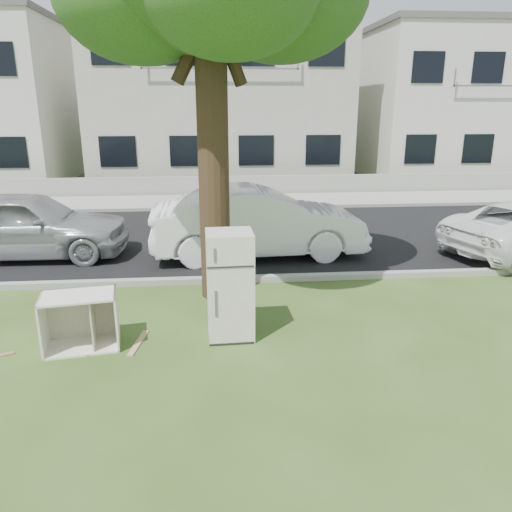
{
  "coord_description": "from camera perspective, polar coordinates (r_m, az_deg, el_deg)",
  "views": [
    {
      "loc": [
        -0.43,
        -7.0,
        3.48
      ],
      "look_at": [
        0.24,
        0.6,
        1.12
      ],
      "focal_mm": 35.0,
      "sensor_mm": 36.0,
      "label": 1
    }
  ],
  "objects": [
    {
      "name": "townhouse_right",
      "position": [
        27.47,
        22.79,
        15.81
      ],
      "size": [
        10.2,
        8.16,
        6.84
      ],
      "color": "silver",
      "rests_on": "ground"
    },
    {
      "name": "plank_b",
      "position": [
        8.0,
        -20.46,
        -9.65
      ],
      "size": [
        0.76,
        0.67,
        0.02
      ],
      "primitive_type": "cube",
      "rotation": [
        0.0,
        0.0,
        -0.71
      ],
      "color": "tan",
      "rests_on": "ground"
    },
    {
      "name": "townhouse_center",
      "position": [
        24.5,
        -4.22,
        17.73
      ],
      "size": [
        11.22,
        8.16,
        7.44
      ],
      "color": "#B6B5A6",
      "rests_on": "ground"
    },
    {
      "name": "fridge",
      "position": [
        7.54,
        -2.98,
        -3.37
      ],
      "size": [
        0.71,
        0.66,
        1.66
      ],
      "primitive_type": "cube",
      "rotation": [
        0.0,
        0.0,
        0.04
      ],
      "color": "beige",
      "rests_on": "ground"
    },
    {
      "name": "car_center",
      "position": [
        11.58,
        0.24,
        3.89
      ],
      "size": [
        5.01,
        1.99,
        1.62
      ],
      "primitive_type": "imported",
      "rotation": [
        0.0,
        0.0,
        1.63
      ],
      "color": "white",
      "rests_on": "ground"
    },
    {
      "name": "cabinet",
      "position": [
        7.78,
        -19.41,
        -7.04
      ],
      "size": [
        1.15,
        0.81,
        0.82
      ],
      "primitive_type": "cube",
      "rotation": [
        0.0,
        0.0,
        0.16
      ],
      "color": "beige",
      "rests_on": "ground"
    },
    {
      "name": "low_wall",
      "position": [
        19.85,
        -3.76,
        8.09
      ],
      "size": [
        120.0,
        0.15,
        0.7
      ],
      "primitive_type": "cube",
      "color": "gray",
      "rests_on": "ground"
    },
    {
      "name": "ground",
      "position": [
        7.83,
        -1.38,
        -9.18
      ],
      "size": [
        120.0,
        120.0,
        0.0
      ],
      "primitive_type": "plane",
      "color": "#354C1B"
    },
    {
      "name": "sidewalk",
      "position": [
        18.34,
        -3.61,
        6.24
      ],
      "size": [
        120.0,
        2.8,
        0.01
      ],
      "primitive_type": "cube",
      "color": "gray",
      "rests_on": "ground"
    },
    {
      "name": "plank_c",
      "position": [
        7.81,
        -13.3,
        -9.63
      ],
      "size": [
        0.22,
        0.82,
        0.02
      ],
      "primitive_type": "cube",
      "rotation": [
        0.0,
        0.0,
        1.41
      ],
      "color": "tan",
      "rests_on": "ground"
    },
    {
      "name": "car_left",
      "position": [
        12.65,
        -24.8,
        3.29
      ],
      "size": [
        4.62,
        1.94,
        1.56
      ],
      "primitive_type": "imported",
      "rotation": [
        0.0,
        0.0,
        1.55
      ],
      "color": "#9C9EA3",
      "rests_on": "ground"
    },
    {
      "name": "kerb_near",
      "position": [
        10.08,
        -2.28,
        -3.0
      ],
      "size": [
        120.0,
        0.18,
        0.12
      ],
      "primitive_type": "cube",
      "color": "gray",
      "rests_on": "ground"
    },
    {
      "name": "road",
      "position": [
        13.46,
        -3.03,
        2.22
      ],
      "size": [
        120.0,
        7.0,
        0.01
      ],
      "primitive_type": "cube",
      "color": "black",
      "rests_on": "ground"
    },
    {
      "name": "kerb_far",
      "position": [
        16.92,
        -3.48,
        5.3
      ],
      "size": [
        120.0,
        0.18,
        0.12
      ],
      "primitive_type": "cube",
      "color": "gray",
      "rests_on": "ground"
    }
  ]
}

